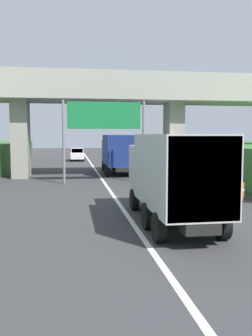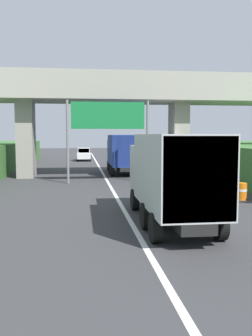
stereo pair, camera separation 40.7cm
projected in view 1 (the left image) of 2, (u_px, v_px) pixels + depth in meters
The scene contains 9 objects.
lane_centre_stripe at pixel (108, 187), 23.71m from camera, with size 0.20×92.13×0.01m, color white.
overpass_bridge at pixel (99, 99), 29.55m from camera, with size 40.00×4.80×8.36m.
overhead_highway_sign at pixel (104, 122), 25.46m from camera, with size 5.88×0.18×5.86m.
truck_orange at pixel (159, 153), 30.47m from camera, with size 2.44×7.30×3.44m.
truck_blue at pixel (117, 152), 31.99m from camera, with size 2.44×7.30×3.44m.
truck_silver at pixel (172, 174), 13.72m from camera, with size 2.44×7.30×3.44m.
car_white at pixel (77, 154), 48.17m from camera, with size 1.86×4.10×1.72m.
construction_barrel_3 at pixel (239, 191), 19.19m from camera, with size 0.57×0.57×0.90m.
construction_barrel_4 at pixel (204, 179), 24.62m from camera, with size 0.57×0.57×0.90m.
Camera 1 is at (-2.31, 2.65, 3.40)m, focal length 38.54 mm.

